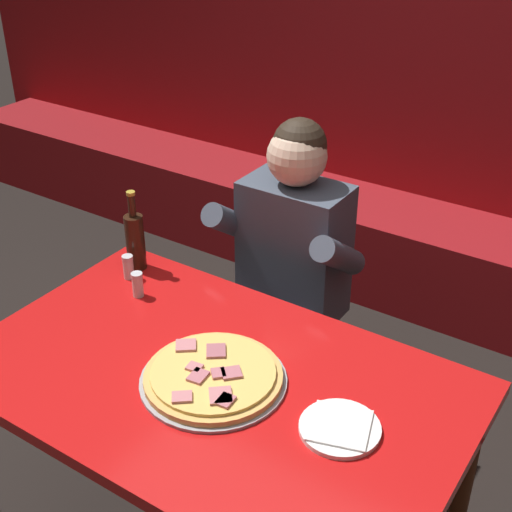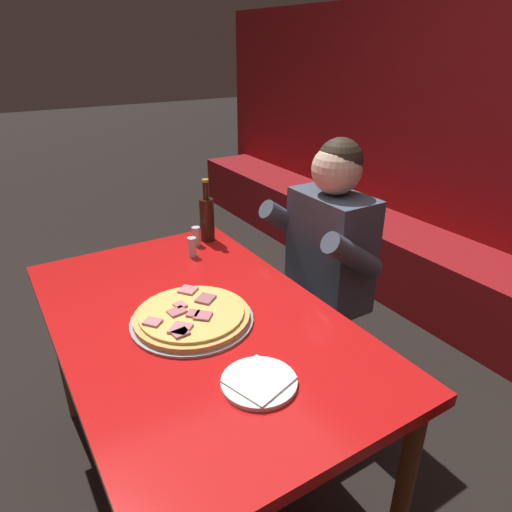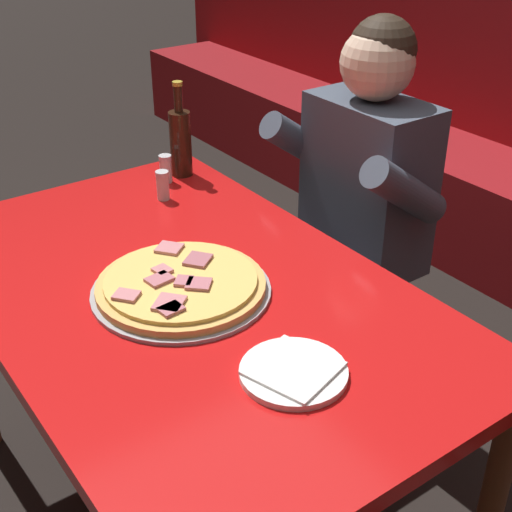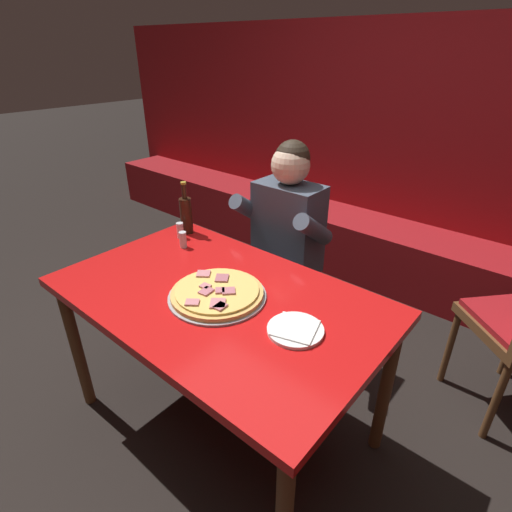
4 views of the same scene
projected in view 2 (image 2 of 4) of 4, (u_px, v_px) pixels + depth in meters
name	position (u px, v px, depth m)	size (l,w,h in m)	color
ground_plane	(206.00, 477.00, 1.88)	(24.00, 24.00, 0.00)	black
booth_bench	(491.00, 304.00, 2.66)	(6.46, 0.48, 0.46)	maroon
main_dining_table	(196.00, 337.00, 1.58)	(1.42, 0.87, 0.78)	brown
pizza	(192.00, 316.00, 1.51)	(0.41, 0.41, 0.05)	#9E9EA3
plate_white_paper	(259.00, 382.00, 1.24)	(0.21, 0.21, 0.02)	white
beer_bottle	(207.00, 218.00, 2.10)	(0.07, 0.07, 0.29)	black
shaker_oregano	(196.00, 237.00, 2.08)	(0.04, 0.04, 0.09)	silver
shaker_red_pepper_flakes	(192.00, 248.00, 1.96)	(0.04, 0.04, 0.09)	silver
diner_seated_blue_shirt	(315.00, 269.00, 2.03)	(0.53, 0.53, 1.27)	black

